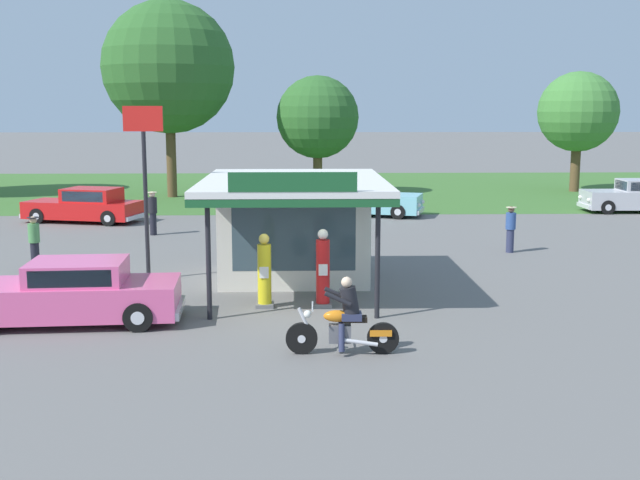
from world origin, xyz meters
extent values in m
plane|color=slate|center=(0.00, 0.00, 0.00)|extent=(300.00, 300.00, 0.00)
cube|color=#3D6B2D|center=(0.00, 30.00, 0.00)|extent=(120.00, 24.00, 0.01)
cube|color=silver|center=(-0.07, 4.25, 1.43)|extent=(4.11, 3.42, 2.86)
cube|color=#384C56|center=(-0.07, 2.56, 1.49)|extent=(3.29, 0.05, 1.83)
cube|color=silver|center=(-0.07, 2.80, 2.94)|extent=(4.81, 6.81, 0.16)
cube|color=#195128|center=(-0.07, 2.80, 2.76)|extent=(4.81, 6.81, 0.18)
cube|color=#195128|center=(-0.07, -0.57, 3.24)|extent=(2.88, 0.08, 0.44)
cylinder|color=black|center=(1.89, -0.20, 1.43)|extent=(0.12, 0.12, 2.86)
cylinder|color=black|center=(-2.03, -0.20, 1.43)|extent=(0.12, 0.12, 2.86)
cube|color=slate|center=(-0.79, 0.90, 0.05)|extent=(0.44, 0.44, 0.10)
cylinder|color=yellow|center=(-0.79, 0.90, 0.84)|extent=(0.34, 0.34, 1.48)
cube|color=white|center=(-0.79, 0.72, 0.91)|extent=(0.22, 0.02, 0.28)
sphere|color=#EACC4C|center=(-0.79, 0.90, 1.72)|extent=(0.26, 0.26, 0.26)
cube|color=slate|center=(0.65, 0.90, 0.05)|extent=(0.44, 0.44, 0.10)
cylinder|color=red|center=(0.65, 0.90, 0.89)|extent=(0.34, 0.34, 1.58)
cube|color=white|center=(0.65, 0.72, 0.97)|extent=(0.22, 0.02, 0.28)
sphere|color=white|center=(0.65, 0.90, 1.82)|extent=(0.26, 0.26, 0.26)
cylinder|color=black|center=(0.11, -2.88, 0.32)|extent=(0.64, 0.11, 0.64)
cylinder|color=silver|center=(0.11, -2.88, 0.32)|extent=(0.16, 0.12, 0.16)
cylinder|color=black|center=(1.74, -2.92, 0.32)|extent=(0.64, 0.11, 0.64)
cylinder|color=silver|center=(1.74, -2.92, 0.32)|extent=(0.16, 0.12, 0.16)
ellipsoid|color=orange|center=(0.82, -2.90, 0.78)|extent=(0.57, 0.25, 0.24)
cube|color=#59595E|center=(0.87, -2.90, 0.42)|extent=(0.45, 0.25, 0.36)
cube|color=black|center=(1.17, -2.90, 0.72)|extent=(0.49, 0.27, 0.10)
cylinder|color=silver|center=(0.21, -2.88, 0.60)|extent=(0.37, 0.08, 0.71)
cylinder|color=silver|center=(0.33, -2.88, 0.98)|extent=(0.05, 0.70, 0.04)
sphere|color=silver|center=(0.23, -2.88, 0.82)|extent=(0.16, 0.16, 0.16)
cube|color=orange|center=(1.69, -2.92, 0.44)|extent=(0.44, 0.19, 0.12)
cylinder|color=silver|center=(1.27, -3.05, 0.28)|extent=(0.71, 0.10, 0.18)
cube|color=#2D3351|center=(1.10, -2.90, 0.78)|extent=(0.41, 0.35, 0.14)
cylinder|color=#2D3351|center=(0.90, -3.06, 0.38)|extent=(0.13, 0.23, 0.56)
cylinder|color=#2D3351|center=(0.91, -2.74, 0.38)|extent=(0.13, 0.23, 0.56)
cylinder|color=black|center=(1.06, -2.90, 1.09)|extent=(0.42, 0.33, 0.60)
sphere|color=beige|center=(1.00, -2.90, 1.47)|extent=(0.22, 0.22, 0.22)
cylinder|color=black|center=(0.82, -3.10, 1.18)|extent=(0.54, 0.10, 0.31)
cylinder|color=black|center=(0.83, -2.70, 1.18)|extent=(0.54, 0.10, 0.31)
cube|color=#E55993|center=(-5.24, -0.44, 0.56)|extent=(5.11, 2.14, 0.77)
cube|color=#E55993|center=(-4.98, -0.42, 1.20)|extent=(2.21, 1.74, 0.50)
cube|color=#283847|center=(-6.01, -0.49, 1.20)|extent=(0.13, 1.43, 0.40)
cube|color=#283847|center=(-4.93, -1.21, 1.20)|extent=(1.79, 0.14, 0.38)
cube|color=#283847|center=(-5.03, 0.37, 1.20)|extent=(1.79, 0.14, 0.38)
cube|color=silver|center=(-2.71, -0.28, 0.30)|extent=(0.23, 1.75, 0.18)
cylinder|color=black|center=(-6.99, 0.31, 0.33)|extent=(0.67, 0.24, 0.66)
cylinder|color=silver|center=(-6.99, 0.31, 0.33)|extent=(0.31, 0.24, 0.30)
cylinder|color=black|center=(-3.48, -1.19, 0.33)|extent=(0.67, 0.24, 0.66)
cylinder|color=silver|center=(-3.48, -1.19, 0.33)|extent=(0.31, 0.24, 0.30)
cylinder|color=black|center=(-3.59, 0.52, 0.33)|extent=(0.67, 0.24, 0.66)
cylinder|color=silver|center=(-3.59, 0.52, 0.33)|extent=(0.31, 0.24, 0.30)
cube|color=red|center=(-9.30, 15.98, 0.55)|extent=(5.20, 3.03, 0.73)
cube|color=red|center=(-8.86, 15.87, 1.20)|extent=(2.57, 2.16, 0.57)
cube|color=#283847|center=(-9.92, 16.14, 1.20)|extent=(0.40, 1.44, 0.46)
cube|color=#283847|center=(-9.06, 15.08, 1.20)|extent=(1.84, 0.49, 0.44)
cube|color=#283847|center=(-8.65, 16.66, 1.20)|extent=(1.84, 0.49, 0.44)
cube|color=silver|center=(-11.70, 16.59, 0.30)|extent=(0.56, 1.77, 0.18)
cube|color=silver|center=(-6.91, 15.37, 0.30)|extent=(0.56, 1.77, 0.18)
sphere|color=white|center=(-11.86, 16.01, 0.58)|extent=(0.18, 0.18, 0.18)
sphere|color=white|center=(-11.56, 17.18, 0.58)|extent=(0.18, 0.18, 0.18)
cylinder|color=black|center=(-11.13, 15.53, 0.33)|extent=(0.69, 0.36, 0.66)
cylinder|color=silver|center=(-11.13, 15.53, 0.33)|extent=(0.34, 0.29, 0.30)
cylinder|color=black|center=(-10.70, 17.25, 0.33)|extent=(0.69, 0.36, 0.66)
cylinder|color=silver|center=(-10.70, 17.25, 0.33)|extent=(0.34, 0.29, 0.30)
cylinder|color=black|center=(-7.91, 14.72, 0.33)|extent=(0.69, 0.36, 0.66)
cylinder|color=silver|center=(-7.91, 14.72, 0.33)|extent=(0.34, 0.29, 0.30)
cylinder|color=black|center=(-7.48, 16.43, 0.33)|extent=(0.69, 0.36, 0.66)
cylinder|color=silver|center=(-7.48, 16.43, 0.33)|extent=(0.34, 0.29, 0.30)
cube|color=#7AC6D1|center=(3.06, 17.84, 0.59)|extent=(5.56, 3.39, 0.83)
cube|color=#7AC6D1|center=(2.72, 17.95, 1.28)|extent=(2.68, 2.31, 0.55)
cube|color=#283847|center=(3.79, 17.62, 1.28)|extent=(0.48, 1.46, 0.44)
cube|color=#283847|center=(2.97, 18.75, 1.28)|extent=(1.86, 0.60, 0.42)
cube|color=#283847|center=(2.47, 17.14, 1.28)|extent=(1.86, 0.60, 0.42)
cube|color=silver|center=(5.59, 17.06, 0.30)|extent=(0.66, 1.80, 0.18)
cube|color=silver|center=(0.54, 18.62, 0.30)|extent=(0.66, 1.80, 0.18)
sphere|color=white|center=(5.78, 17.66, 0.63)|extent=(0.18, 0.18, 0.18)
sphere|color=white|center=(5.41, 16.47, 0.63)|extent=(0.18, 0.18, 0.18)
cylinder|color=black|center=(5.03, 18.19, 0.33)|extent=(0.69, 0.39, 0.66)
cylinder|color=silver|center=(5.03, 18.19, 0.33)|extent=(0.35, 0.30, 0.30)
cylinder|color=black|center=(4.49, 16.45, 0.33)|extent=(0.69, 0.39, 0.66)
cylinder|color=silver|center=(4.49, 16.45, 0.33)|extent=(0.35, 0.30, 0.30)
cylinder|color=black|center=(1.64, 19.23, 0.33)|extent=(0.69, 0.39, 0.66)
cylinder|color=silver|center=(1.64, 19.23, 0.33)|extent=(0.35, 0.30, 0.30)
cylinder|color=black|center=(1.10, 17.49, 0.33)|extent=(0.69, 0.39, 0.66)
cylinder|color=silver|center=(1.10, 17.49, 0.33)|extent=(0.35, 0.30, 0.30)
cube|color=#B7B7BC|center=(16.12, 18.64, 0.60)|extent=(4.85, 1.91, 0.84)
cube|color=#283847|center=(15.40, 18.65, 1.28)|extent=(0.06, 1.44, 0.43)
cube|color=#283847|center=(16.39, 19.43, 1.28)|extent=(1.69, 0.05, 0.40)
cube|color=silver|center=(13.68, 18.67, 0.30)|extent=(0.14, 1.75, 0.18)
sphere|color=white|center=(13.66, 18.08, 0.64)|extent=(0.18, 0.18, 0.18)
sphere|color=white|center=(13.68, 19.26, 0.64)|extent=(0.18, 0.18, 0.18)
cylinder|color=black|center=(14.47, 17.80, 0.33)|extent=(0.66, 0.21, 0.66)
cylinder|color=silver|center=(14.47, 17.80, 0.33)|extent=(0.30, 0.22, 0.30)
cylinder|color=black|center=(14.49, 19.52, 0.33)|extent=(0.66, 0.21, 0.66)
cylinder|color=silver|center=(14.49, 19.52, 0.33)|extent=(0.30, 0.22, 0.30)
cylinder|color=black|center=(-8.03, 5.83, 0.41)|extent=(0.26, 0.26, 0.82)
cylinder|color=#4C8C4C|center=(-8.03, 5.83, 1.11)|extent=(0.34, 0.34, 0.58)
sphere|color=tan|center=(-8.03, 5.83, 1.51)|extent=(0.22, 0.22, 0.22)
cylinder|color=black|center=(-8.03, 5.83, 1.59)|extent=(0.36, 0.36, 0.02)
cylinder|color=#2D3351|center=(7.29, 8.18, 0.40)|extent=(0.26, 0.26, 0.80)
cylinder|color=#2D4C8C|center=(7.29, 8.18, 1.09)|extent=(0.34, 0.34, 0.57)
sphere|color=brown|center=(7.29, 8.18, 1.48)|extent=(0.22, 0.22, 0.22)
cylinder|color=beige|center=(7.29, 8.18, 1.55)|extent=(0.35, 0.35, 0.02)
cylinder|color=black|center=(-5.60, 12.30, 0.43)|extent=(0.26, 0.26, 0.86)
cylinder|color=black|center=(-5.60, 12.30, 1.17)|extent=(0.34, 0.34, 0.61)
sphere|color=beige|center=(-5.60, 12.30, 1.59)|extent=(0.23, 0.23, 0.23)
cylinder|color=beige|center=(-5.60, 12.30, 1.67)|extent=(0.37, 0.37, 0.02)
cylinder|color=brown|center=(-6.99, 25.76, 2.20)|extent=(0.54, 0.54, 4.40)
sphere|color=#2D6028|center=(-6.99, 25.76, 7.10)|extent=(7.19, 7.19, 7.19)
sphere|color=#2D6028|center=(-7.20, 26.17, 6.38)|extent=(4.31, 4.31, 4.31)
cylinder|color=brown|center=(16.52, 28.10, 1.47)|extent=(0.56, 0.56, 2.94)
sphere|color=#427F38|center=(16.52, 28.10, 4.70)|extent=(4.68, 4.68, 4.68)
cylinder|color=brown|center=(1.17, 26.54, 1.33)|extent=(0.52, 0.52, 2.66)
sphere|color=#2D6028|center=(1.17, 26.54, 4.40)|extent=(4.64, 4.64, 4.64)
cylinder|color=black|center=(-4.26, 4.16, 2.12)|extent=(0.12, 0.12, 4.23)
cube|color=red|center=(-4.26, 4.16, 4.58)|extent=(1.10, 0.08, 0.70)
camera|label=1|loc=(0.05, -17.97, 4.85)|focal=43.92mm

